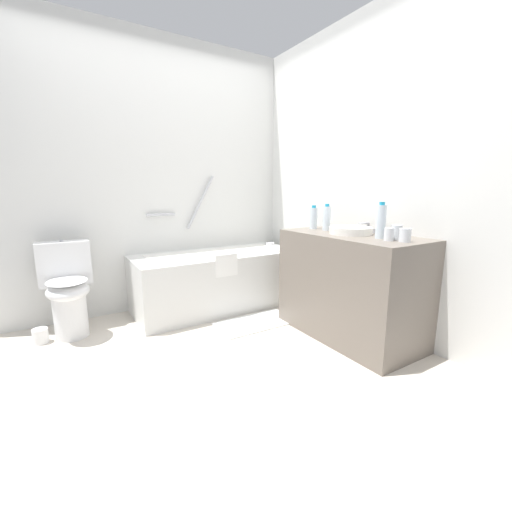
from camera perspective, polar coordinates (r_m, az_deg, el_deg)
ground_plane at (r=2.46m, az=-6.47°, el=-17.18°), size 3.72×3.72×0.00m
wall_back_tiled at (r=3.46m, az=-17.03°, el=12.91°), size 3.12×0.10×2.59m
wall_right_mirror at (r=3.04m, az=18.42°, el=13.12°), size 0.10×3.05×2.59m
bathtub at (r=3.36m, az=-6.60°, el=-3.78°), size 1.62×0.70×1.31m
toilet at (r=3.07m, az=-29.69°, el=-4.98°), size 0.39×0.49×0.77m
vanity_counter at (r=2.76m, az=15.83°, el=-4.97°), size 0.57×1.13×0.83m
sink_basin at (r=2.68m, az=15.95°, el=4.25°), size 0.33×0.33×0.06m
sink_faucet at (r=2.82m, az=18.60°, el=4.62°), size 0.12×0.15×0.08m
water_bottle_0 at (r=2.97m, az=9.88°, el=6.47°), size 0.07×0.07×0.21m
water_bottle_1 at (r=2.87m, az=12.07°, el=6.40°), size 0.06×0.06×0.22m
water_bottle_2 at (r=2.49m, az=20.70°, el=5.60°), size 0.07×0.07×0.26m
drinking_glass_0 at (r=2.40m, az=21.91°, el=3.48°), size 0.06×0.06×0.09m
drinking_glass_1 at (r=2.39m, az=24.27°, el=3.28°), size 0.08×0.08×0.09m
drinking_glass_2 at (r=2.48m, az=23.06°, el=3.77°), size 0.08×0.08×0.10m
bath_mat at (r=3.02m, az=-0.08°, el=-11.38°), size 0.70×0.38×0.01m
toilet_paper_roll at (r=3.12m, az=-33.11°, el=-11.45°), size 0.11×0.11×0.12m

